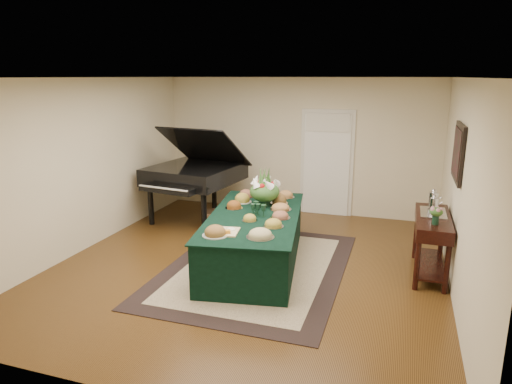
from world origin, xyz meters
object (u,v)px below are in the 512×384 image
(floral_centerpiece, at_px, (265,188))
(mahogany_sideboard, at_px, (432,229))
(buffet_table, at_px, (255,239))
(grand_piano, at_px, (195,173))

(floral_centerpiece, relative_size, mahogany_sideboard, 0.36)
(buffet_table, height_order, floral_centerpiece, floral_centerpiece)
(grand_piano, xyz_separation_m, mahogany_sideboard, (4.22, -1.29, -0.26))
(buffet_table, distance_m, grand_piano, 2.49)
(buffet_table, distance_m, mahogany_sideboard, 2.51)
(buffet_table, xyz_separation_m, grand_piano, (-1.76, 1.67, 0.54))
(grand_piano, distance_m, mahogany_sideboard, 4.42)
(buffet_table, bearing_deg, mahogany_sideboard, 8.93)
(floral_centerpiece, xyz_separation_m, mahogany_sideboard, (2.47, -0.13, -0.38))
(grand_piano, bearing_deg, floral_centerpiece, -33.52)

